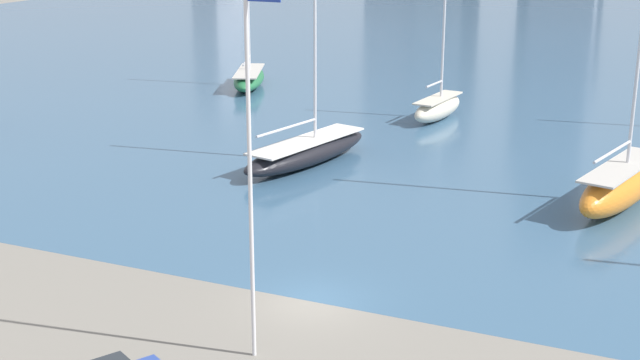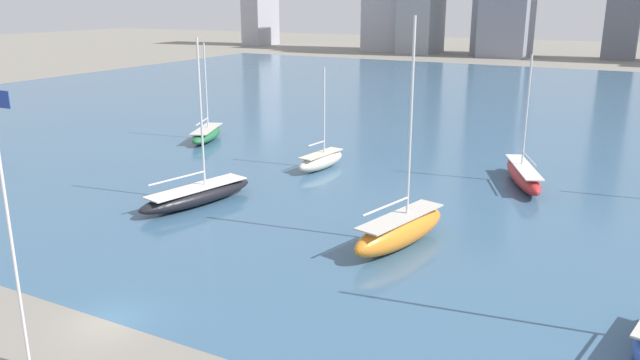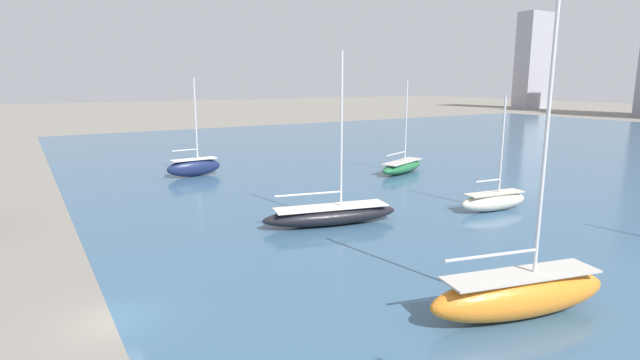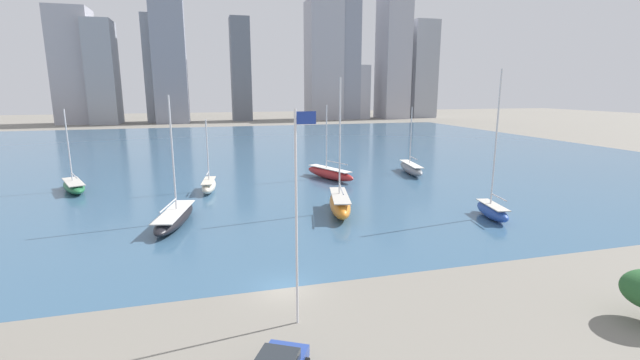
% 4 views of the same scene
% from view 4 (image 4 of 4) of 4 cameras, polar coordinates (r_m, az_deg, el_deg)
% --- Properties ---
extents(ground_plane, '(500.00, 500.00, 0.00)m').
position_cam_4_polar(ground_plane, '(31.15, -4.84, -14.19)').
color(ground_plane, gray).
extents(harbor_water, '(180.00, 140.00, 0.00)m').
position_cam_4_polar(harbor_water, '(98.63, -12.35, 3.66)').
color(harbor_water, '#385B7A').
rests_on(harbor_water, ground_plane).
extents(flag_pole, '(1.24, 0.14, 12.70)m').
position_cam_4_polar(flag_pole, '(24.37, -3.06, -4.40)').
color(flag_pole, silver).
rests_on(flag_pole, ground_plane).
extents(distant_city_skyline, '(216.50, 22.66, 64.13)m').
position_cam_4_polar(distant_city_skyline, '(200.93, -6.66, 15.36)').
color(distant_city_skyline, '#9E9EA8').
rests_on(distant_city_skyline, ground_plane).
extents(sailboat_cream, '(2.58, 6.98, 9.81)m').
position_cam_4_polar(sailboat_cream, '(60.48, -14.60, -0.68)').
color(sailboat_cream, beige).
rests_on(sailboat_cream, harbor_water).
extents(sailboat_orange, '(4.32, 9.83, 15.02)m').
position_cam_4_polar(sailboat_orange, '(48.14, 2.65, -3.15)').
color(sailboat_orange, orange).
rests_on(sailboat_orange, harbor_water).
extents(sailboat_red, '(5.92, 10.64, 11.44)m').
position_cam_4_polar(sailboat_red, '(66.83, 1.29, 0.93)').
color(sailboat_red, '#B72828').
rests_on(sailboat_red, harbor_water).
extents(sailboat_black, '(4.87, 11.19, 13.21)m').
position_cam_4_polar(sailboat_black, '(46.75, -18.81, -4.70)').
color(sailboat_black, black).
rests_on(sailboat_black, harbor_water).
extents(sailboat_blue, '(2.89, 6.53, 15.82)m').
position_cam_4_polar(sailboat_blue, '(50.01, 21.98, -3.65)').
color(sailboat_blue, '#284CA8').
rests_on(sailboat_blue, harbor_water).
extents(sailboat_green, '(5.44, 8.95, 11.22)m').
position_cam_4_polar(sailboat_green, '(67.63, -29.99, -0.68)').
color(sailboat_green, '#236B3D').
rests_on(sailboat_green, harbor_water).
extents(sailboat_gray, '(3.40, 10.25, 11.03)m').
position_cam_4_polar(sailboat_gray, '(72.71, 12.03, 1.56)').
color(sailboat_gray, gray).
rests_on(sailboat_gray, harbor_water).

